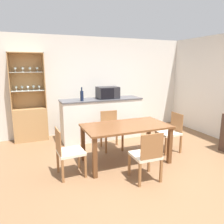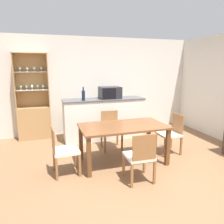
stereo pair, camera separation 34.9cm
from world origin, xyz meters
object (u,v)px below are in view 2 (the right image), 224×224
object	(u,v)px
dining_chair_side_right_far	(171,133)
microwave	(110,93)
dining_chair_head_far	(111,130)
display_cabinet	(34,115)
wine_bottle	(83,95)
dining_table	(123,130)
dining_chair_side_left_near	(63,150)
dining_chair_head_near	(140,156)

from	to	relation	value
dining_chair_side_right_far	microwave	xyz separation A→B (m)	(-0.91, 1.35, 0.73)
dining_chair_head_far	dining_chair_side_right_far	world-z (taller)	same
dining_chair_head_far	microwave	distance (m)	1.05
display_cabinet	wine_bottle	xyz separation A→B (m)	(1.13, -0.67, 0.54)
dining_table	dining_chair_head_far	size ratio (longest dim) A/B	1.93
wine_bottle	dining_chair_side_left_near	bearing A→B (deg)	-113.23
dining_chair_side_left_near	microwave	size ratio (longest dim) A/B	1.59
dining_chair_side_right_far	dining_chair_head_far	bearing A→B (deg)	61.14
display_cabinet	microwave	world-z (taller)	display_cabinet
dining_table	microwave	distance (m)	1.58
display_cabinet	dining_chair_side_right_far	size ratio (longest dim) A/B	2.56
dining_chair_head_far	dining_chair_side_left_near	world-z (taller)	same
dining_chair_head_far	dining_chair_side_right_far	distance (m)	1.27
dining_chair_side_right_far	dining_chair_side_left_near	world-z (taller)	same
display_cabinet	dining_chair_head_far	xyz separation A→B (m)	(1.62, -1.25, -0.18)
display_cabinet	dining_chair_side_right_far	distance (m)	3.31
dining_chair_head_far	dining_chair_side_right_far	xyz separation A→B (m)	(1.11, -0.62, 0.00)
dining_chair_side_right_far	wine_bottle	bearing A→B (deg)	53.41
dining_chair_side_left_near	display_cabinet	bearing A→B (deg)	-169.72
dining_chair_head_near	dining_table	bearing A→B (deg)	91.36
dining_chair_head_near	dining_chair_head_far	bearing A→B (deg)	91.29
display_cabinet	dining_table	world-z (taller)	display_cabinet
wine_bottle	display_cabinet	bearing A→B (deg)	149.50
display_cabinet	microwave	distance (m)	1.97
display_cabinet	dining_chair_head_near	bearing A→B (deg)	-59.66
display_cabinet	dining_chair_head_near	distance (m)	3.20
dining_chair_head_far	dining_chair_side_right_far	size ratio (longest dim) A/B	1.00
dining_chair_side_right_far	microwave	bearing A→B (deg)	34.37
dining_table	microwave	world-z (taller)	microwave
dining_chair_head_near	microwave	size ratio (longest dim) A/B	1.59
display_cabinet	dining_chair_side_left_near	world-z (taller)	display_cabinet
wine_bottle	microwave	bearing A→B (deg)	11.76
dining_chair_head_far	microwave	bearing A→B (deg)	-101.88
dining_table	wine_bottle	xyz separation A→B (m)	(-0.48, 1.34, 0.51)
dining_table	dining_chair_side_right_far	bearing A→B (deg)	6.65
dining_table	dining_chair_head_near	world-z (taller)	dining_chair_head_near
dining_chair_head_near	microwave	world-z (taller)	microwave
dining_table	microwave	size ratio (longest dim) A/B	3.08
dining_chair_head_near	dining_chair_side_left_near	bearing A→B (deg)	152.24
display_cabinet	microwave	xyz separation A→B (m)	(1.82, -0.52, 0.56)
display_cabinet	dining_chair_head_far	size ratio (longest dim) A/B	2.56
dining_table	wine_bottle	size ratio (longest dim) A/B	4.99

